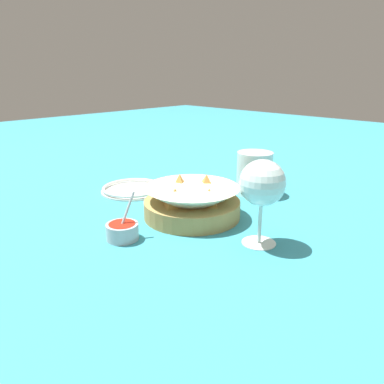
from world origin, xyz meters
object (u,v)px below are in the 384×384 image
at_px(food_basket, 192,203).
at_px(side_plate, 133,189).
at_px(beer_mug, 255,175).
at_px(sauce_cup, 122,230).
at_px(wine_glass, 262,185).

xyz_separation_m(food_basket, side_plate, (0.02, 0.25, -0.03)).
bearing_deg(food_basket, beer_mug, -0.59).
bearing_deg(food_basket, sauce_cup, 175.76).
xyz_separation_m(food_basket, beer_mug, (0.24, -0.00, 0.02)).
distance_m(sauce_cup, beer_mug, 0.42).
height_order(food_basket, sauce_cup, same).
distance_m(wine_glass, beer_mug, 0.32).
distance_m(food_basket, side_plate, 0.25).
distance_m(sauce_cup, wine_glass, 0.29).
relative_size(food_basket, beer_mug, 1.58).
bearing_deg(side_plate, beer_mug, -48.50).
bearing_deg(beer_mug, side_plate, 131.50).
xyz_separation_m(food_basket, sauce_cup, (-0.18, 0.01, -0.02)).
relative_size(food_basket, sauce_cup, 2.36).
relative_size(food_basket, side_plate, 1.26).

